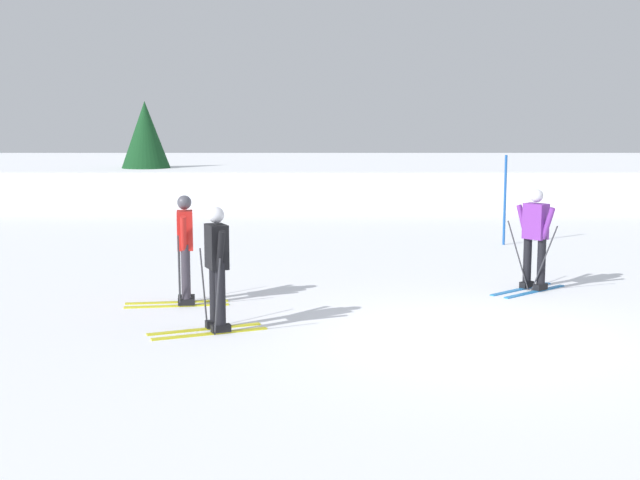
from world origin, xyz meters
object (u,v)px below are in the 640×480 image
Objects in this scene: skier_red at (182,246)px; skier_purple at (532,236)px; skier_black at (213,265)px; conifer_far_left at (143,141)px; trail_marker_pole at (502,200)px.

skier_red and skier_purple have the same top height.
skier_black is 0.50× the size of conifer_far_left.
skier_red is 5.83m from skier_purple.
conifer_far_left reaches higher than skier_black.
skier_purple is at bearing 29.59° from skier_black.
skier_red is 0.50× the size of conifer_far_left.
skier_black is 0.83× the size of trail_marker_pole.
trail_marker_pole is at bearing 83.41° from skier_purple.
skier_purple is at bearing -96.59° from trail_marker_pole.
conifer_far_left is (-4.44, 17.48, 1.21)m from skier_black.
conifer_far_left is (-9.46, 14.63, 1.21)m from skier_purple.
skier_red is at bearing 112.16° from skier_black.
conifer_far_left is (-10.06, 9.40, 1.10)m from trail_marker_pole.
skier_black is 9.84m from trail_marker_pole.
trail_marker_pole reaches higher than skier_purple.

